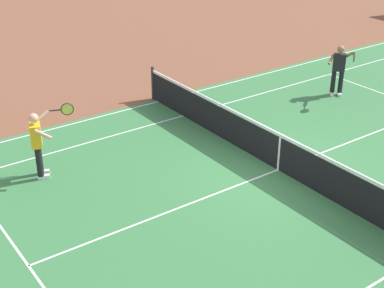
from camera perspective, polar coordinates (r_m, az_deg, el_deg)
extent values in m
plane|color=brown|center=(14.05, 8.73, -2.60)|extent=(60.00, 60.00, 0.00)
cube|color=#387A42|center=(14.05, 8.73, -2.59)|extent=(24.20, 11.40, 0.00)
cube|color=white|center=(17.96, -3.43, 4.33)|extent=(23.80, 0.05, 0.01)
cube|color=white|center=(16.89, -0.89, 2.89)|extent=(23.80, 0.05, 0.01)
cube|color=white|center=(11.21, -16.26, -11.78)|extent=(0.05, 8.22, 0.01)
cube|color=white|center=(14.05, 8.73, -2.58)|extent=(12.80, 0.05, 0.01)
cylinder|color=#2D2D33|center=(18.01, -3.99, 6.20)|extent=(0.10, 0.10, 1.08)
cube|color=black|center=(13.85, 8.85, -1.00)|extent=(0.02, 11.60, 0.88)
cube|color=white|center=(13.62, 9.00, 0.90)|extent=(0.04, 11.60, 0.06)
cube|color=white|center=(13.85, 8.85, -1.00)|extent=(0.04, 0.06, 0.88)
cylinder|color=black|center=(13.77, -15.24, -1.79)|extent=(0.15, 0.15, 0.74)
cube|color=white|center=(13.96, -14.80, -3.23)|extent=(0.30, 0.21, 0.09)
cylinder|color=black|center=(13.99, -15.24, -1.34)|extent=(0.15, 0.15, 0.74)
cube|color=white|center=(14.17, -14.81, -2.76)|extent=(0.30, 0.21, 0.09)
cube|color=yellow|center=(13.60, -15.56, 0.86)|extent=(0.36, 0.44, 0.56)
sphere|color=#DBAA84|center=(13.42, -15.78, 2.54)|extent=(0.23, 0.23, 0.23)
cylinder|color=#DBAA84|center=(13.28, -14.88, 0.95)|extent=(0.37, 0.33, 0.26)
cylinder|color=#DBAA84|center=(13.71, -15.00, 2.67)|extent=(0.42, 0.11, 0.30)
cylinder|color=#232326|center=(13.72, -13.74, 3.34)|extent=(0.27, 0.14, 0.04)
torus|color=#232326|center=(13.72, -12.54, 3.47)|extent=(0.30, 0.14, 0.31)
cylinder|color=#C6D84C|center=(13.72, -12.54, 3.47)|extent=(0.25, 0.10, 0.27)
cylinder|color=black|center=(18.94, 14.12, 6.18)|extent=(0.15, 0.15, 0.74)
cube|color=white|center=(19.02, 14.00, 4.98)|extent=(0.28, 0.27, 0.09)
cylinder|color=black|center=(18.96, 14.85, 6.12)|extent=(0.15, 0.15, 0.74)
cube|color=white|center=(19.04, 14.72, 4.92)|extent=(0.28, 0.27, 0.09)
cube|color=black|center=(18.74, 14.71, 8.01)|extent=(0.44, 0.44, 0.56)
sphere|color=#9E704C|center=(18.62, 14.86, 9.28)|extent=(0.23, 0.23, 0.23)
cylinder|color=#9E704C|center=(18.51, 13.92, 8.30)|extent=(0.41, 0.26, 0.26)
cylinder|color=#9E704C|center=(18.51, 15.73, 8.74)|extent=(0.27, 0.41, 0.30)
cylinder|color=#232326|center=(18.18, 16.03, 8.75)|extent=(0.22, 0.22, 0.04)
torus|color=#232326|center=(17.91, 16.11, 8.48)|extent=(0.24, 0.24, 0.31)
cylinder|color=#C6D84C|center=(17.91, 16.11, 8.48)|extent=(0.20, 0.19, 0.27)
sphere|color=#CCE01E|center=(12.95, 17.71, -6.19)|extent=(0.07, 0.07, 0.07)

